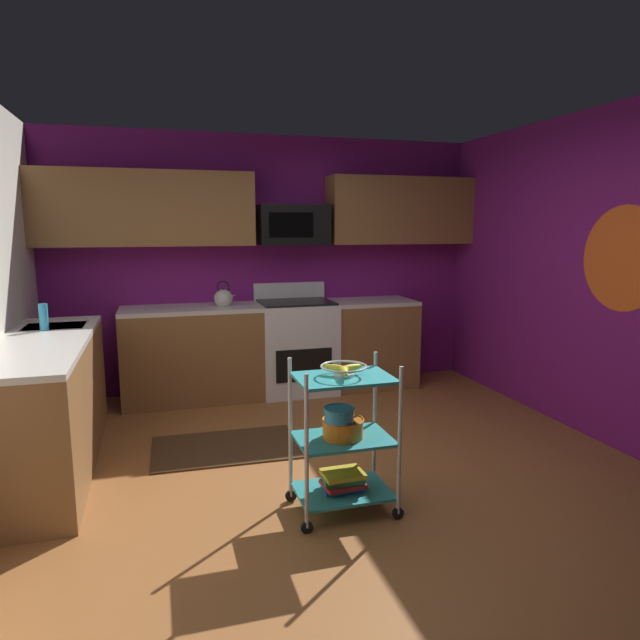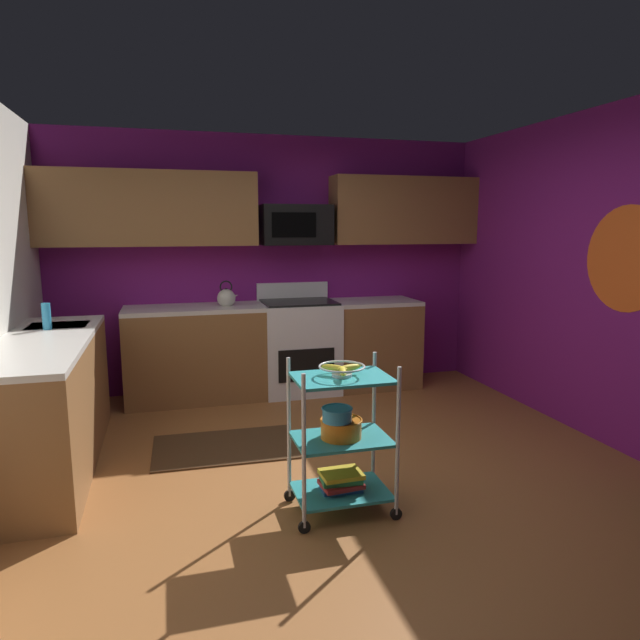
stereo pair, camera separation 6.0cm
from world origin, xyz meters
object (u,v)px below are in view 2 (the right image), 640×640
object	(u,v)px
microwave	(296,225)
mixing_bowl_small	(337,414)
oven_range	(299,346)
dish_soap_bottle	(46,316)
rolling_cart	(341,438)
book_stack	(341,481)
kettle	(226,298)
mixing_bowl_large	(341,428)
fruit_bowl	(342,369)

from	to	relation	value
microwave	mixing_bowl_small	distance (m)	2.86
oven_range	dish_soap_bottle	size ratio (longest dim) A/B	5.50
rolling_cart	dish_soap_bottle	distance (m)	2.46
microwave	mixing_bowl_small	size ratio (longest dim) A/B	3.85
microwave	book_stack	xyz separation A→B (m)	(-0.33, -2.59, -1.51)
mixing_bowl_small	kettle	size ratio (longest dim) A/B	0.69
rolling_cart	kettle	size ratio (longest dim) A/B	3.47
mixing_bowl_large	mixing_bowl_small	size ratio (longest dim) A/B	1.38
mixing_bowl_large	book_stack	distance (m)	0.33
rolling_cart	book_stack	size ratio (longest dim) A/B	3.56
microwave	mixing_bowl_small	xyz separation A→B (m)	(-0.37, -2.63, -1.08)
rolling_cart	kettle	world-z (taller)	kettle
microwave	fruit_bowl	distance (m)	2.74
rolling_cart	mixing_bowl_large	world-z (taller)	rolling_cart
rolling_cart	mixing_bowl_large	bearing A→B (deg)	180.00
oven_range	fruit_bowl	size ratio (longest dim) A/B	4.04
mixing_bowl_small	microwave	bearing A→B (deg)	82.04
oven_range	rolling_cart	bearing A→B (deg)	-97.55
mixing_bowl_small	oven_range	bearing A→B (deg)	81.70
oven_range	fruit_bowl	bearing A→B (deg)	-97.55
mixing_bowl_small	dish_soap_bottle	xyz separation A→B (m)	(-1.79, 1.58, 0.40)
oven_range	mixing_bowl_small	xyz separation A→B (m)	(-0.37, -2.52, 0.14)
microwave	oven_range	bearing A→B (deg)	-89.74
rolling_cart	dish_soap_bottle	xyz separation A→B (m)	(-1.83, 1.55, 0.57)
mixing_bowl_large	mixing_bowl_small	bearing A→B (deg)	-137.72
rolling_cart	fruit_bowl	world-z (taller)	rolling_cart
kettle	oven_range	bearing A→B (deg)	0.31
oven_range	fruit_bowl	world-z (taller)	oven_range
mixing_bowl_large	oven_range	bearing A→B (deg)	82.39
mixing_bowl_small	dish_soap_bottle	world-z (taller)	dish_soap_bottle
mixing_bowl_large	microwave	bearing A→B (deg)	82.70
book_stack	rolling_cart	bearing A→B (deg)	180.00
microwave	book_stack	bearing A→B (deg)	-97.24
rolling_cart	kettle	bearing A→B (deg)	99.02
mixing_bowl_large	dish_soap_bottle	world-z (taller)	dish_soap_bottle
dish_soap_bottle	kettle	bearing A→B (deg)	33.14
kettle	fruit_bowl	bearing A→B (deg)	-80.98
kettle	microwave	bearing A→B (deg)	8.52
kettle	rolling_cart	bearing A→B (deg)	-80.98
mixing_bowl_large	rolling_cart	bearing A→B (deg)	-0.00
fruit_bowl	kettle	world-z (taller)	kettle
book_stack	dish_soap_bottle	bearing A→B (deg)	139.81
mixing_bowl_large	dish_soap_bottle	distance (m)	2.45
oven_range	microwave	bearing A→B (deg)	90.26
microwave	mixing_bowl_small	world-z (taller)	microwave
rolling_cart	dish_soap_bottle	world-z (taller)	dish_soap_bottle
fruit_bowl	mixing_bowl_large	bearing A→B (deg)	180.00
microwave	mixing_bowl_large	xyz separation A→B (m)	(-0.33, -2.59, -1.18)
fruit_bowl	rolling_cart	bearing A→B (deg)	-116.57
oven_range	fruit_bowl	xyz separation A→B (m)	(-0.33, -2.49, 0.40)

